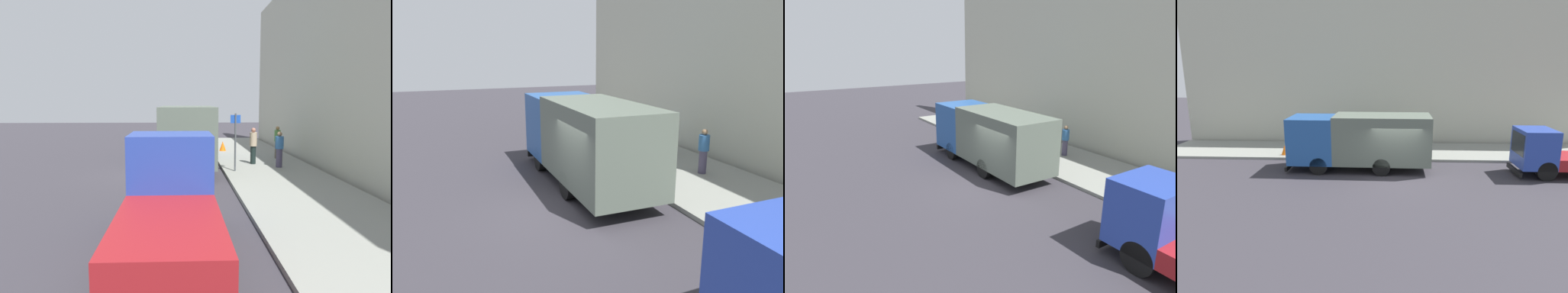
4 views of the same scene
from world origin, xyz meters
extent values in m
plane|color=#343138|center=(0.00, 0.00, 0.00)|extent=(80.00, 80.00, 0.00)
cube|color=gray|center=(5.19, 0.00, 0.07)|extent=(4.38, 30.00, 0.14)
cube|color=#B5B6A2|center=(7.88, 0.00, 5.18)|extent=(0.50, 30.00, 10.36)
cube|color=#214F98|center=(1.42, 4.47, 1.67)|extent=(2.42, 2.41, 2.41)
cube|color=black|center=(1.44, 5.64, 1.96)|extent=(2.01, 0.08, 1.35)
cube|color=#596357|center=(1.38, 0.75, 1.72)|extent=(2.46, 5.09, 2.53)
cube|color=black|center=(1.44, 5.72, 0.25)|extent=(2.30, 0.15, 0.24)
cylinder|color=black|center=(0.37, 4.01, 0.46)|extent=(0.31, 0.92, 0.92)
cylinder|color=black|center=(2.47, 3.98, 0.46)|extent=(0.31, 0.92, 0.92)
cylinder|color=black|center=(0.33, 0.76, 0.46)|extent=(0.31, 0.92, 0.92)
cylinder|color=black|center=(2.43, 0.74, 0.46)|extent=(0.31, 0.92, 0.92)
cube|color=#253FA0|center=(0.84, -7.02, 1.46)|extent=(2.05, 1.71, 1.94)
cube|color=black|center=(0.83, -6.19, 1.69)|extent=(1.71, 0.07, 1.09)
cube|color=black|center=(0.83, -6.11, 0.27)|extent=(1.96, 0.13, 0.24)
cylinder|color=black|center=(-0.03, -7.37, 0.49)|extent=(0.31, 0.97, 0.97)
cylinder|color=black|center=(1.71, -7.36, 0.49)|extent=(0.31, 0.97, 0.97)
cylinder|color=black|center=(4.64, 1.85, 0.59)|extent=(0.36, 0.36, 0.88)
cylinder|color=tan|center=(4.64, 1.85, 1.37)|extent=(0.47, 0.47, 0.68)
sphere|color=#9D6452|center=(4.64, 1.85, 1.82)|extent=(0.22, 0.22, 0.22)
cylinder|color=brown|center=(6.28, 3.59, 0.60)|extent=(0.25, 0.25, 0.92)
cylinder|color=#50833F|center=(6.28, 3.59, 1.37)|extent=(0.33, 0.33, 0.61)
sphere|color=olive|center=(6.28, 3.59, 1.78)|extent=(0.20, 0.20, 0.20)
cylinder|color=#46405A|center=(5.68, 0.87, 0.58)|extent=(0.39, 0.39, 0.87)
cylinder|color=#2E5E97|center=(5.68, 0.87, 1.31)|extent=(0.52, 0.52, 0.58)
sphere|color=#8E6D4C|center=(5.68, 0.87, 1.71)|extent=(0.22, 0.22, 0.22)
cone|color=orange|center=(3.68, 6.80, 0.44)|extent=(0.42, 0.42, 0.60)
cylinder|color=#4C5156|center=(3.48, -0.03, 1.42)|extent=(0.08, 0.08, 2.55)
cube|color=blue|center=(3.48, -0.01, 2.45)|extent=(0.44, 0.03, 0.36)
camera|label=1|loc=(1.10, -16.35, 3.24)|focal=34.54mm
camera|label=2|loc=(-3.49, -9.96, 4.52)|focal=35.03mm
camera|label=3|loc=(-7.93, -11.78, 5.98)|focal=31.49mm
camera|label=4|loc=(-16.50, 0.35, 5.64)|focal=31.55mm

